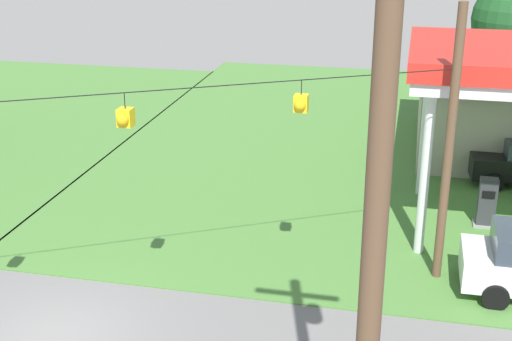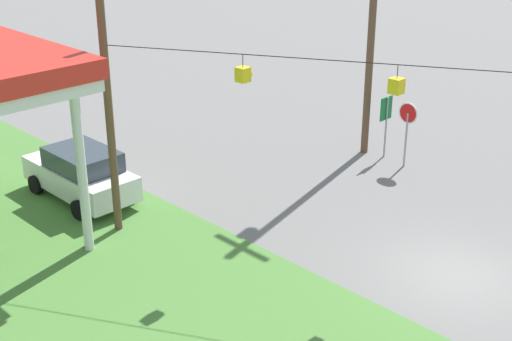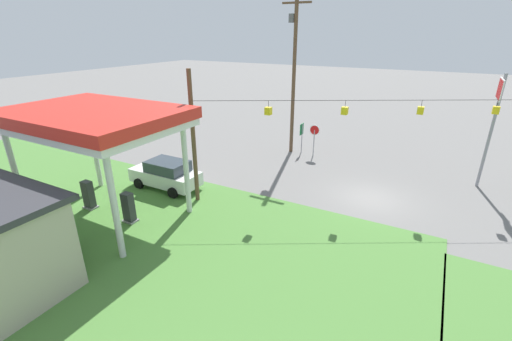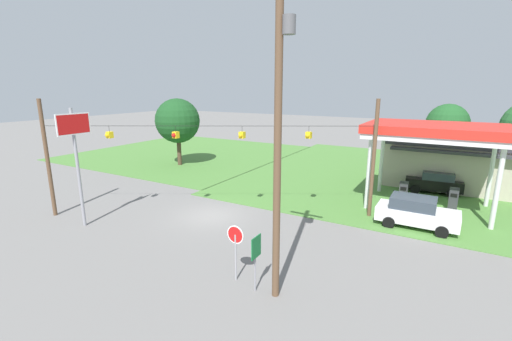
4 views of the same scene
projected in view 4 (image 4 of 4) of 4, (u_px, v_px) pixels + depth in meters
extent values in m
plane|color=slate|center=(212.00, 215.00, 22.14)|extent=(160.00, 160.00, 0.00)
cube|color=#4C7F38|center=(459.00, 184.00, 29.44)|extent=(36.00, 28.00, 0.04)
cube|color=#4C7F38|center=(187.00, 153.00, 43.37)|extent=(24.00, 24.00, 0.04)
cube|color=silver|center=(435.00, 135.00, 22.45)|extent=(8.34, 5.78, 0.35)
cube|color=red|center=(436.00, 128.00, 22.34)|extent=(8.54, 5.98, 0.55)
cylinder|color=silver|center=(368.00, 174.00, 22.87)|extent=(0.28, 0.28, 4.84)
cylinder|color=silver|center=(497.00, 190.00, 19.40)|extent=(0.28, 0.28, 4.84)
cylinder|color=silver|center=(381.00, 162.00, 26.72)|extent=(0.28, 0.28, 4.84)
cylinder|color=silver|center=(491.00, 173.00, 23.25)|extent=(0.28, 0.28, 4.84)
cube|color=#B2A893|center=(457.00, 163.00, 29.21)|extent=(10.69, 7.88, 3.60)
cube|color=#333338|center=(460.00, 141.00, 28.76)|extent=(10.99, 8.18, 0.24)
cube|color=#333338|center=(460.00, 153.00, 25.24)|extent=(9.62, 0.70, 0.20)
cube|color=gray|center=(402.00, 203.00, 24.36)|extent=(0.71, 0.56, 0.12)
cube|color=#333338|center=(403.00, 192.00, 24.17)|extent=(0.55, 0.40, 1.51)
cube|color=black|center=(403.00, 189.00, 23.92)|extent=(0.39, 0.03, 0.24)
cube|color=gray|center=(452.00, 210.00, 22.86)|extent=(0.71, 0.56, 0.12)
cube|color=#333338|center=(453.00, 199.00, 22.67)|extent=(0.55, 0.40, 1.51)
cube|color=black|center=(454.00, 195.00, 22.42)|extent=(0.39, 0.03, 0.24)
cube|color=white|center=(417.00, 215.00, 20.12)|extent=(4.48, 1.87, 0.82)
cube|color=#333D47|center=(413.00, 203.00, 20.07)|extent=(2.47, 1.71, 0.66)
cylinder|color=black|center=(443.00, 221.00, 20.33)|extent=(0.68, 0.22, 0.68)
cylinder|color=black|center=(442.00, 232.00, 18.74)|extent=(0.68, 0.22, 0.68)
cylinder|color=black|center=(394.00, 213.00, 21.69)|extent=(0.68, 0.22, 0.68)
cylinder|color=black|center=(389.00, 222.00, 20.10)|extent=(0.68, 0.22, 0.68)
cube|color=black|center=(434.00, 183.00, 26.84)|extent=(4.15, 2.13, 0.79)
cube|color=#333D47|center=(438.00, 175.00, 26.58)|extent=(2.33, 1.85, 0.59)
cylinder|color=black|center=(415.00, 189.00, 26.64)|extent=(0.69, 0.27, 0.68)
cylinder|color=black|center=(416.00, 183.00, 28.29)|extent=(0.69, 0.27, 0.68)
cylinder|color=black|center=(452.00, 194.00, 25.58)|extent=(0.69, 0.27, 0.68)
cylinder|color=black|center=(450.00, 187.00, 27.23)|extent=(0.69, 0.27, 0.68)
cylinder|color=#99999E|center=(236.00, 258.00, 14.47)|extent=(0.08, 0.08, 2.10)
cylinder|color=white|center=(235.00, 235.00, 14.23)|extent=(0.80, 0.03, 0.80)
cylinder|color=red|center=(235.00, 235.00, 14.23)|extent=(0.70, 0.03, 0.70)
cylinder|color=gray|center=(78.00, 169.00, 19.73)|extent=(0.18, 0.18, 6.97)
cube|color=white|center=(73.00, 124.00, 19.07)|extent=(0.06, 1.98, 1.19)
cube|color=red|center=(73.00, 124.00, 19.07)|extent=(0.07, 1.86, 1.07)
cylinder|color=gray|center=(255.00, 264.00, 13.65)|extent=(0.07, 0.07, 2.40)
cube|color=#146B33|center=(256.00, 247.00, 13.45)|extent=(0.04, 0.70, 0.90)
cylinder|color=brown|center=(278.00, 149.00, 12.26)|extent=(0.28, 0.28, 11.85)
cylinder|color=#59595B|center=(289.00, 25.00, 11.11)|extent=(0.44, 0.44, 0.60)
cylinder|color=brown|center=(47.00, 159.00, 21.35)|extent=(0.24, 0.24, 7.43)
cylinder|color=brown|center=(373.00, 160.00, 21.17)|extent=(0.24, 0.24, 7.43)
cylinder|color=black|center=(209.00, 126.00, 20.77)|extent=(17.72, 10.02, 0.02)
cylinder|color=black|center=(109.00, 129.00, 20.87)|extent=(0.02, 0.02, 0.35)
cube|color=yellow|center=(110.00, 135.00, 20.96)|extent=(0.32, 0.32, 0.40)
sphere|color=yellow|center=(107.00, 135.00, 20.81)|extent=(0.28, 0.28, 0.28)
cylinder|color=black|center=(175.00, 129.00, 20.83)|extent=(0.02, 0.02, 0.35)
cube|color=yellow|center=(176.00, 135.00, 20.92)|extent=(0.32, 0.32, 0.40)
sphere|color=red|center=(174.00, 135.00, 20.78)|extent=(0.28, 0.28, 0.28)
cylinder|color=black|center=(242.00, 129.00, 20.79)|extent=(0.02, 0.02, 0.35)
cube|color=yellow|center=(242.00, 135.00, 20.88)|extent=(0.32, 0.32, 0.40)
sphere|color=yellow|center=(241.00, 135.00, 20.74)|extent=(0.28, 0.28, 0.28)
cylinder|color=black|center=(309.00, 129.00, 20.76)|extent=(0.02, 0.02, 0.35)
cube|color=yellow|center=(309.00, 135.00, 20.84)|extent=(0.32, 0.32, 0.40)
sphere|color=yellow|center=(308.00, 135.00, 20.70)|extent=(0.28, 0.28, 0.28)
cylinder|color=#4C3828|center=(443.00, 154.00, 35.06)|extent=(0.44, 0.44, 2.86)
sphere|color=#1E5123|center=(447.00, 124.00, 34.34)|extent=(4.07, 4.07, 4.07)
cylinder|color=#4C3828|center=(179.00, 152.00, 36.27)|extent=(0.44, 0.44, 2.88)
sphere|color=#19471E|center=(178.00, 121.00, 35.50)|extent=(4.59, 4.59, 4.59)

